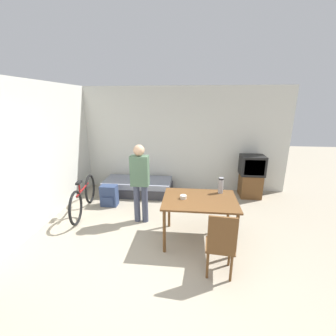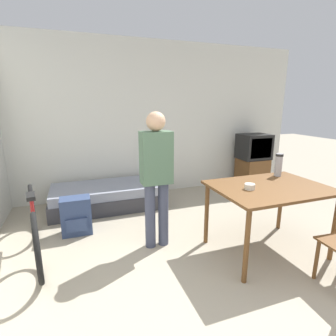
{
  "view_description": "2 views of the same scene",
  "coord_description": "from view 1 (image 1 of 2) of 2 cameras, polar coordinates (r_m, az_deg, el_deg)",
  "views": [
    {
      "loc": [
        0.42,
        -2.52,
        2.33
      ],
      "look_at": [
        -0.03,
        1.77,
        1.04
      ],
      "focal_mm": 24.0,
      "sensor_mm": 36.0,
      "label": 1
    },
    {
      "loc": [
        -1.36,
        -1.25,
        1.65
      ],
      "look_at": [
        -0.29,
        1.74,
        0.86
      ],
      "focal_mm": 28.0,
      "sensor_mm": 36.0,
      "label": 2
    }
  ],
  "objects": [
    {
      "name": "wooden_chair",
      "position": [
        3.2,
        13.23,
        -18.13
      ],
      "size": [
        0.42,
        0.42,
        0.96
      ],
      "color": "brown",
      "rests_on": "ground_plane"
    },
    {
      "name": "bicycle",
      "position": [
        5.19,
        -20.67,
        -6.92
      ],
      "size": [
        0.31,
        1.65,
        0.77
      ],
      "color": "black",
      "rests_on": "ground_plane"
    },
    {
      "name": "dining_table",
      "position": [
        3.82,
        8.05,
        -8.98
      ],
      "size": [
        1.22,
        0.89,
        0.77
      ],
      "color": "brown",
      "rests_on": "ground_plane"
    },
    {
      "name": "person_standing",
      "position": [
        4.33,
        -7.13,
        -2.74
      ],
      "size": [
        0.34,
        0.21,
        1.56
      ],
      "color": "#3D4256",
      "rests_on": "ground_plane"
    },
    {
      "name": "ground_plane",
      "position": [
        3.46,
        -2.86,
        -25.69
      ],
      "size": [
        20.0,
        20.0,
        0.0
      ],
      "primitive_type": "plane",
      "color": "#9E937F"
    },
    {
      "name": "thermos_flask",
      "position": [
        4.04,
        13.28,
        -4.14
      ],
      "size": [
        0.09,
        0.09,
        0.28
      ],
      "color": "#99999E",
      "rests_on": "dining_table"
    },
    {
      "name": "mate_bowl",
      "position": [
        3.76,
        3.9,
        -7.34
      ],
      "size": [
        0.11,
        0.11,
        0.06
      ],
      "color": "beige",
      "rests_on": "dining_table"
    },
    {
      "name": "wall_left",
      "position": [
        5.16,
        -27.82,
        3.77
      ],
      "size": [
        0.06,
        4.33,
        2.7
      ],
      "color": "silver",
      "rests_on": "ground_plane"
    },
    {
      "name": "tv",
      "position": [
        5.96,
        20.34,
        -1.9
      ],
      "size": [
        0.57,
        0.49,
        1.06
      ],
      "color": "brown",
      "rests_on": "ground_plane"
    },
    {
      "name": "daybed",
      "position": [
        5.93,
        -7.64,
        -4.72
      ],
      "size": [
        1.77,
        0.82,
        0.37
      ],
      "color": "#333338",
      "rests_on": "ground_plane"
    },
    {
      "name": "wall_back",
      "position": [
        5.97,
        1.82,
        7.2
      ],
      "size": [
        5.8,
        0.06,
        2.7
      ],
      "color": "silver",
      "rests_on": "ground_plane"
    },
    {
      "name": "backpack",
      "position": [
        5.37,
        -14.71,
        -6.8
      ],
      "size": [
        0.37,
        0.27,
        0.49
      ],
      "color": "navy",
      "rests_on": "ground_plane"
    }
  ]
}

